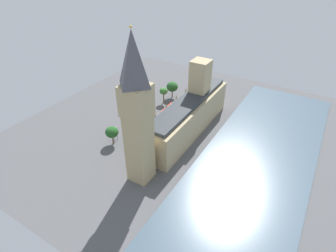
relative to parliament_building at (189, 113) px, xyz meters
The scene contains 18 objects.
ground_plane 9.38m from the parliament_building, 35.42° to the left, with size 143.71×143.71×0.00m, color #565659.
river_thames 34.99m from the parliament_building, behind, with size 42.13×129.34×0.25m, color #475B6B.
parliament_building is the anchor object (origin of this frame).
clock_tower 41.56m from the parliament_building, 89.12° to the left, with size 8.72×8.72×54.98m.
double_decker_bus_opposite_hall 22.66m from the parliament_building, 55.77° to the right, with size 3.09×10.62×4.75m.
double_decker_bus_far_end 17.19m from the parliament_building, 21.36° to the right, with size 2.95×10.58×4.75m.
car_dark_green_under_trees 17.85m from the parliament_building, 17.65° to the left, with size 1.95×4.08×1.74m.
car_silver_leading 21.94m from the parliament_building, 42.17° to the left, with size 2.11×4.20×1.74m.
car_black_corner 27.45m from the parliament_building, 62.25° to the left, with size 2.12×4.14×1.74m.
pedestrian_kerbside 25.82m from the parliament_building, 65.42° to the left, with size 0.60×0.50×1.62m.
pedestrian_by_river_gate 27.18m from the parliament_building, 68.41° to the left, with size 0.62×0.63×1.50m.
pedestrian_near_tower 15.08m from the parliament_building, 38.19° to the right, with size 0.65×0.55×1.67m.
plane_tree_midblock 29.32m from the parliament_building, 34.26° to the right, with size 4.45×4.45×8.71m.
plane_tree_trailing 25.57m from the parliament_building, 13.27° to the left, with size 4.76×4.76×9.05m.
plane_tree_slot_10 35.46m from the parliament_building, 48.36° to the left, with size 5.67×5.67×8.27m.
plane_tree_slot_11 33.67m from the parliament_building, 46.04° to the right, with size 6.38×6.38×9.19m.
street_lamp_slot_12 34.98m from the parliament_building, 47.11° to the left, with size 0.56×0.56×5.93m.
street_lamp_slot_13 33.56m from the parliament_building, 44.75° to the left, with size 0.56×0.56×7.01m.
Camera 1 is at (-48.20, 93.31, 72.64)m, focal length 28.95 mm.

